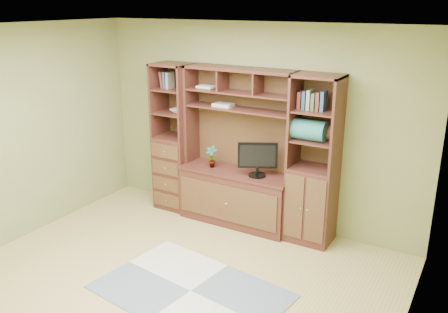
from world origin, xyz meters
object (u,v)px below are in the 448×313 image
Objects in this scene: center_hutch at (236,149)px; left_tower at (174,138)px; monitor at (258,153)px; right_tower at (314,161)px.

center_hutch and left_tower have the same top height.
left_tower is 3.39× the size of monitor.
right_tower is 0.71m from monitor.
center_hutch is 1.00m from left_tower.
monitor is (-0.70, -0.07, 0.01)m from right_tower.
center_hutch is at bearing 146.12° from monitor.
center_hutch is 0.32m from monitor.
center_hutch is 1.00× the size of left_tower.
center_hutch reaches higher than monitor.
center_hutch and right_tower have the same top height.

